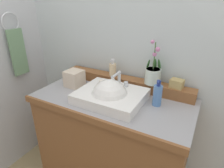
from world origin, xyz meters
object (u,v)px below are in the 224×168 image
Objects in this scene: lotion_bottle at (157,95)px; hand_towel at (18,52)px; sink_basin at (110,97)px; trinket_box at (177,84)px; potted_plant at (153,74)px; tissue_box at (74,78)px; soap_dispenser at (113,69)px; soap_bar at (103,81)px.

lotion_bottle is 1.27m from hand_towel.
sink_basin reaches higher than trinket_box.
potted_plant reaches higher than tissue_box.
trinket_box is at bearing 62.98° from lotion_bottle.
potted_plant is 2.29× the size of soap_dispenser.
sink_basin is 0.39m from tissue_box.
potted_plant is (0.34, 0.15, 0.07)m from soap_bar.
soap_dispenser is at bearing -178.69° from potted_plant.
soap_bar is 0.38m from potted_plant.
potted_plant is (0.21, 0.26, 0.12)m from sink_basin.
soap_bar is 0.43m from lotion_bottle.
soap_bar is 0.39× the size of lotion_bottle.
soap_dispenser is 0.34× the size of hand_towel.
tissue_box reaches higher than soap_bar.
hand_towel is at bearing -176.66° from lotion_bottle.
soap_bar is 0.50× the size of soap_dispenser.
tissue_box is at bearing -146.32° from soap_dispenser.
tissue_box is at bearing 5.27° from hand_towel.
sink_basin is 5.12× the size of trinket_box.
lotion_bottle is at bearing -109.86° from trinket_box.
potted_plant is at bearing 1.31° from soap_dispenser.
potted_plant is at bearing 11.34° from hand_towel.
lotion_bottle is at bearing 18.76° from sink_basin.
hand_towel is (-0.83, -0.08, 0.14)m from soap_bar.
lotion_bottle is (0.09, -0.16, -0.08)m from potted_plant.
trinket_box is 0.49× the size of lotion_bottle.
sink_basin is 0.30m from soap_dispenser.
soap_bar is at bearing 5.74° from hand_towel.
tissue_box is 0.32× the size of hand_towel.
soap_dispenser is 0.45m from lotion_bottle.
hand_towel reaches higher than tissue_box.
soap_dispenser is (0.01, 0.14, 0.06)m from soap_bar.
hand_towel reaches higher than soap_dispenser.
trinket_box reaches higher than tissue_box.
soap_dispenser is at bearing 86.95° from soap_bar.
hand_towel is at bearing -174.26° from soap_bar.
soap_dispenser reaches higher than sink_basin.
tissue_box is (-0.26, -0.17, -0.07)m from soap_dispenser.
lotion_bottle is 0.68m from tissue_box.
sink_basin is 3.47× the size of tissue_box.
trinket_box is (0.51, 0.16, 0.03)m from soap_bar.
lotion_bottle is (0.43, -0.01, -0.00)m from soap_bar.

